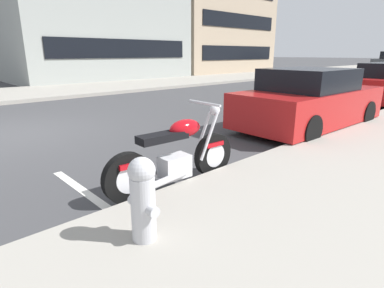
% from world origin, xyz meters
% --- Properties ---
extents(ground_plane, '(260.00, 260.00, 0.00)m').
position_xyz_m(ground_plane, '(0.00, 0.00, 0.00)').
color(ground_plane, '#3D3D3F').
extents(sidewalk_far_curb, '(120.00, 5.00, 0.14)m').
position_xyz_m(sidewalk_far_curb, '(12.00, 7.25, 0.07)').
color(sidewalk_far_curb, gray).
rests_on(sidewalk_far_curb, ground).
extents(parking_stall_stripe, '(0.12, 2.20, 0.01)m').
position_xyz_m(parking_stall_stripe, '(0.00, -4.15, 0.00)').
color(parking_stall_stripe, silver).
rests_on(parking_stall_stripe, ground).
extents(parked_motorcycle, '(2.04, 0.62, 1.12)m').
position_xyz_m(parked_motorcycle, '(0.99, -4.70, 0.43)').
color(parked_motorcycle, black).
rests_on(parked_motorcycle, ground).
extents(parked_car_behind_motorcycle, '(4.16, 1.93, 1.42)m').
position_xyz_m(parked_car_behind_motorcycle, '(5.54, -4.21, 0.66)').
color(parked_car_behind_motorcycle, '#AD1919').
rests_on(parked_car_behind_motorcycle, ground).
extents(fire_hydrant, '(0.24, 0.36, 0.78)m').
position_xyz_m(fire_hydrant, '(-0.15, -5.61, 0.55)').
color(fire_hydrant, '#B7B7BC').
rests_on(fire_hydrant, sidewalk_near_curb).
extents(townhouse_far_uphill, '(11.14, 11.25, 9.18)m').
position_xyz_m(townhouse_far_uphill, '(8.91, 15.14, 4.59)').
color(townhouse_far_uphill, '#939993').
rests_on(townhouse_far_uphill, ground).
extents(townhouse_behind_pole, '(10.47, 8.62, 8.07)m').
position_xyz_m(townhouse_behind_pole, '(20.01, 13.82, 4.04)').
color(townhouse_behind_pole, tan).
rests_on(townhouse_behind_pole, ground).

